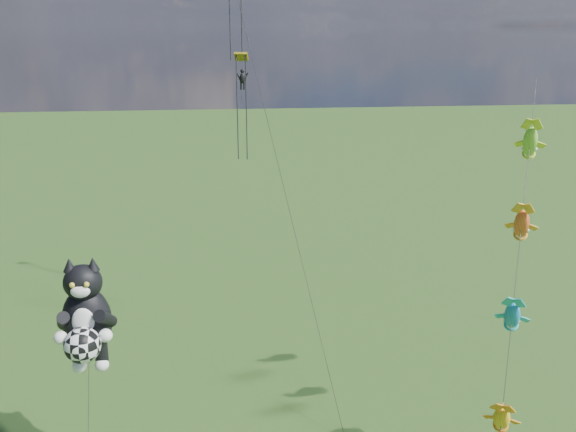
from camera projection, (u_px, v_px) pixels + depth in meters
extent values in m
cylinder|color=black|center=(88.00, 428.00, 30.52)|extent=(0.17, 2.70, 6.23)
ellipsoid|color=black|center=(87.00, 321.00, 30.74)|extent=(2.44, 2.03, 3.42)
ellipsoid|color=black|center=(83.00, 282.00, 30.06)|extent=(1.89, 1.73, 1.73)
cone|color=black|center=(69.00, 265.00, 29.74)|extent=(0.63, 0.63, 0.64)
cone|color=black|center=(93.00, 264.00, 29.86)|extent=(0.63, 0.63, 0.64)
ellipsoid|color=white|center=(80.00, 291.00, 29.44)|extent=(0.92, 0.49, 0.62)
ellipsoid|color=white|center=(83.00, 322.00, 29.88)|extent=(1.09, 0.46, 1.41)
sphere|color=gold|center=(72.00, 285.00, 29.24)|extent=(0.26, 0.26, 0.26)
sphere|color=gold|center=(86.00, 285.00, 29.31)|extent=(0.26, 0.26, 0.26)
sphere|color=white|center=(61.00, 338.00, 29.63)|extent=(0.64, 0.64, 0.64)
sphere|color=white|center=(106.00, 336.00, 29.86)|extent=(0.64, 0.64, 0.64)
sphere|color=white|center=(79.00, 366.00, 31.18)|extent=(0.68, 0.68, 0.68)
sphere|color=white|center=(102.00, 365.00, 31.30)|extent=(0.68, 0.68, 0.68)
sphere|color=white|center=(82.00, 345.00, 29.52)|extent=(1.70, 1.70, 1.70)
cylinder|color=black|center=(514.00, 298.00, 29.57)|extent=(7.23, 14.12, 18.90)
ellipsoid|color=yellow|center=(502.00, 418.00, 27.63)|extent=(1.51, 2.04, 2.10)
ellipsoid|color=blue|center=(512.00, 316.00, 29.28)|extent=(1.51, 2.04, 2.10)
ellipsoid|color=red|center=(522.00, 224.00, 30.93)|extent=(1.51, 2.04, 2.10)
ellipsoid|color=green|center=(530.00, 142.00, 32.57)|extent=(1.51, 2.04, 2.10)
cylinder|color=black|center=(284.00, 189.00, 39.19)|extent=(4.83, 16.41, 23.92)
cube|color=#21991A|center=(241.00, 57.00, 41.55)|extent=(0.94, 0.67, 0.59)
cylinder|color=black|center=(238.00, 110.00, 42.51)|extent=(0.08, 0.08, 6.95)
cylinder|color=black|center=(247.00, 110.00, 42.58)|extent=(0.08, 0.08, 6.95)
cylinder|color=black|center=(230.00, 5.00, 43.56)|extent=(0.08, 0.08, 7.86)
cylinder|color=black|center=(242.00, 5.00, 43.65)|extent=(0.08, 0.08, 7.86)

